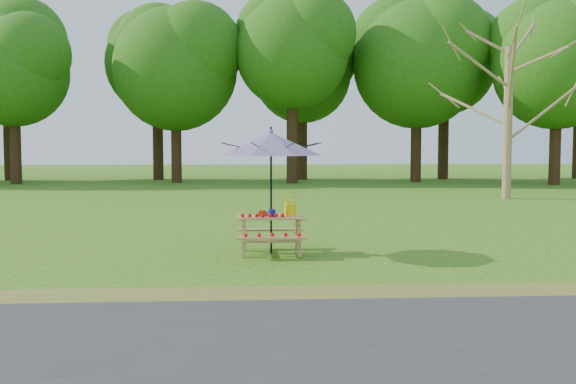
{
  "coord_description": "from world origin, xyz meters",
  "views": [
    {
      "loc": [
        1.04,
        -10.8,
        1.89
      ],
      "look_at": [
        1.74,
        0.5,
        1.1
      ],
      "focal_mm": 40.0,
      "sensor_mm": 36.0,
      "label": 1
    }
  ],
  "objects": [
    {
      "name": "treeline",
      "position": [
        0.0,
        22.0,
        8.0
      ],
      "size": [
        60.0,
        12.0,
        16.0
      ],
      "primitive_type": null,
      "color": "#275D10",
      "rests_on": "ground"
    },
    {
      "name": "patio_umbrella",
      "position": [
        1.44,
        0.5,
        1.95
      ],
      "size": [
        2.46,
        2.46,
        2.25
      ],
      "color": "black",
      "rests_on": "ground"
    },
    {
      "name": "ground",
      "position": [
        0.0,
        0.0,
        0.0
      ],
      "size": [
        120.0,
        120.0,
        0.0
      ],
      "primitive_type": "plane",
      "color": "#2D6112",
      "rests_on": "ground"
    },
    {
      "name": "tomatoes_row",
      "position": [
        1.29,
        0.32,
        0.71
      ],
      "size": [
        0.77,
        0.13,
        0.07
      ],
      "primitive_type": null,
      "color": "red",
      "rests_on": "picnic_table"
    },
    {
      "name": "drygrass_strip",
      "position": [
        0.0,
        -2.8,
        0.0
      ],
      "size": [
        120.0,
        1.2,
        0.01
      ],
      "primitive_type": "cube",
      "color": "olive",
      "rests_on": "ground"
    },
    {
      "name": "road",
      "position": [
        0.0,
        -5.0,
        0.01
      ],
      "size": [
        120.0,
        4.0,
        0.01
      ],
      "primitive_type": "cube",
      "color": "#2D2E30",
      "rests_on": "ground"
    },
    {
      "name": "picnic_table",
      "position": [
        1.44,
        0.5,
        0.33
      ],
      "size": [
        1.2,
        1.32,
        0.67
      ],
      "color": "#A8834B",
      "rests_on": "ground"
    },
    {
      "name": "produce_bins",
      "position": [
        1.38,
        0.51,
        0.72
      ],
      "size": [
        0.3,
        0.35,
        0.13
      ],
      "color": "red",
      "rests_on": "picnic_table"
    },
    {
      "name": "flower_bucket",
      "position": [
        1.78,
        0.53,
        0.91
      ],
      "size": [
        0.3,
        0.27,
        0.45
      ],
      "color": "yellow",
      "rests_on": "picnic_table"
    }
  ]
}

